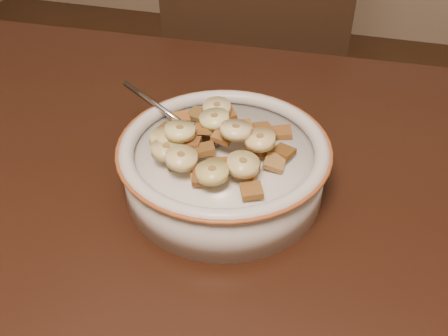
% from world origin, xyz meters
% --- Properties ---
extents(table, '(1.43, 0.94, 0.04)m').
position_xyz_m(table, '(0.00, 0.00, 0.73)').
color(table, black).
rests_on(table, floor).
extents(chair, '(0.51, 0.51, 1.02)m').
position_xyz_m(chair, '(-0.19, 0.61, 0.51)').
color(chair, black).
rests_on(chair, floor).
extents(cereal_bowl, '(0.21, 0.21, 0.05)m').
position_xyz_m(cereal_bowl, '(-0.07, 0.09, 0.78)').
color(cereal_bowl, silver).
rests_on(cereal_bowl, table).
extents(milk, '(0.18, 0.18, 0.00)m').
position_xyz_m(milk, '(-0.07, 0.09, 0.80)').
color(milk, silver).
rests_on(milk, cereal_bowl).
extents(spoon, '(0.06, 0.06, 0.01)m').
position_xyz_m(spoon, '(-0.10, 0.11, 0.81)').
color(spoon, '#9B9B9B').
rests_on(spoon, cereal_bowl).
extents(cereal_square_0, '(0.02, 0.02, 0.01)m').
position_xyz_m(cereal_square_0, '(-0.13, 0.11, 0.81)').
color(cereal_square_0, brown).
rests_on(cereal_square_0, milk).
extents(cereal_square_1, '(0.03, 0.02, 0.01)m').
position_xyz_m(cereal_square_1, '(-0.13, 0.08, 0.81)').
color(cereal_square_1, brown).
rests_on(cereal_square_1, milk).
extents(cereal_square_2, '(0.02, 0.02, 0.01)m').
position_xyz_m(cereal_square_2, '(-0.09, 0.10, 0.82)').
color(cereal_square_2, brown).
rests_on(cereal_square_2, milk).
extents(cereal_square_3, '(0.03, 0.03, 0.01)m').
position_xyz_m(cereal_square_3, '(-0.02, 0.03, 0.81)').
color(cereal_square_3, brown).
rests_on(cereal_square_3, milk).
extents(cereal_square_4, '(0.03, 0.03, 0.01)m').
position_xyz_m(cereal_square_4, '(-0.07, 0.04, 0.81)').
color(cereal_square_4, olive).
rests_on(cereal_square_4, milk).
extents(cereal_square_5, '(0.02, 0.02, 0.01)m').
position_xyz_m(cereal_square_5, '(-0.07, 0.09, 0.82)').
color(cereal_square_5, brown).
rests_on(cereal_square_5, milk).
extents(cereal_square_6, '(0.03, 0.03, 0.01)m').
position_xyz_m(cereal_square_6, '(-0.05, 0.12, 0.82)').
color(cereal_square_6, brown).
rests_on(cereal_square_6, milk).
extents(cereal_square_7, '(0.03, 0.03, 0.01)m').
position_xyz_m(cereal_square_7, '(-0.08, 0.07, 0.82)').
color(cereal_square_7, brown).
rests_on(cereal_square_7, milk).
extents(cereal_square_8, '(0.03, 0.03, 0.01)m').
position_xyz_m(cereal_square_8, '(-0.07, 0.04, 0.81)').
color(cereal_square_8, olive).
rests_on(cereal_square_8, milk).
extents(cereal_square_9, '(0.03, 0.03, 0.01)m').
position_xyz_m(cereal_square_9, '(-0.08, 0.15, 0.81)').
color(cereal_square_9, brown).
rests_on(cereal_square_9, milk).
extents(cereal_square_10, '(0.02, 0.02, 0.01)m').
position_xyz_m(cereal_square_10, '(-0.01, 0.14, 0.81)').
color(cereal_square_10, '#9A5722').
rests_on(cereal_square_10, milk).
extents(cereal_square_11, '(0.03, 0.03, 0.01)m').
position_xyz_m(cereal_square_11, '(-0.07, 0.04, 0.81)').
color(cereal_square_11, brown).
rests_on(cereal_square_11, milk).
extents(cereal_square_12, '(0.02, 0.02, 0.01)m').
position_xyz_m(cereal_square_12, '(-0.12, 0.09, 0.81)').
color(cereal_square_12, brown).
rests_on(cereal_square_12, milk).
extents(cereal_square_13, '(0.03, 0.03, 0.01)m').
position_xyz_m(cereal_square_13, '(-0.06, 0.05, 0.82)').
color(cereal_square_13, brown).
rests_on(cereal_square_13, milk).
extents(cereal_square_14, '(0.03, 0.03, 0.01)m').
position_xyz_m(cereal_square_14, '(-0.08, 0.11, 0.82)').
color(cereal_square_14, brown).
rests_on(cereal_square_14, milk).
extents(cereal_square_15, '(0.03, 0.03, 0.01)m').
position_xyz_m(cereal_square_15, '(-0.11, 0.15, 0.81)').
color(cereal_square_15, brown).
rests_on(cereal_square_15, milk).
extents(cereal_square_16, '(0.03, 0.03, 0.01)m').
position_xyz_m(cereal_square_16, '(-0.03, 0.12, 0.81)').
color(cereal_square_16, brown).
rests_on(cereal_square_16, milk).
extents(cereal_square_17, '(0.03, 0.03, 0.01)m').
position_xyz_m(cereal_square_17, '(-0.03, 0.13, 0.81)').
color(cereal_square_17, brown).
rests_on(cereal_square_17, milk).
extents(cereal_square_18, '(0.03, 0.03, 0.01)m').
position_xyz_m(cereal_square_18, '(-0.11, 0.06, 0.81)').
color(cereal_square_18, brown).
rests_on(cereal_square_18, milk).
extents(cereal_square_19, '(0.03, 0.03, 0.01)m').
position_xyz_m(cereal_square_19, '(-0.04, 0.07, 0.82)').
color(cereal_square_19, brown).
rests_on(cereal_square_19, milk).
extents(cereal_square_20, '(0.03, 0.03, 0.01)m').
position_xyz_m(cereal_square_20, '(-0.03, 0.09, 0.81)').
color(cereal_square_20, '#9B5B26').
rests_on(cereal_square_20, milk).
extents(cereal_square_21, '(0.02, 0.02, 0.01)m').
position_xyz_m(cereal_square_21, '(-0.03, 0.09, 0.82)').
color(cereal_square_21, brown).
rests_on(cereal_square_21, milk).
extents(cereal_square_22, '(0.02, 0.02, 0.01)m').
position_xyz_m(cereal_square_22, '(-0.10, 0.08, 0.82)').
color(cereal_square_22, brown).
rests_on(cereal_square_22, milk).
extents(cereal_square_23, '(0.02, 0.02, 0.01)m').
position_xyz_m(cereal_square_23, '(-0.01, 0.08, 0.81)').
color(cereal_square_23, olive).
rests_on(cereal_square_23, milk).
extents(cereal_square_24, '(0.03, 0.03, 0.01)m').
position_xyz_m(cereal_square_24, '(-0.00, 0.10, 0.81)').
color(cereal_square_24, brown).
rests_on(cereal_square_24, milk).
extents(cereal_square_25, '(0.02, 0.02, 0.01)m').
position_xyz_m(cereal_square_25, '(-0.03, 0.06, 0.81)').
color(cereal_square_25, olive).
rests_on(cereal_square_25, milk).
extents(cereal_square_26, '(0.03, 0.03, 0.01)m').
position_xyz_m(cereal_square_26, '(-0.13, 0.13, 0.81)').
color(cereal_square_26, brown).
rests_on(cereal_square_26, milk).
extents(banana_slice_0, '(0.04, 0.04, 0.01)m').
position_xyz_m(banana_slice_0, '(-0.09, 0.15, 0.82)').
color(banana_slice_0, beige).
rests_on(banana_slice_0, milk).
extents(banana_slice_1, '(0.04, 0.04, 0.01)m').
position_xyz_m(banana_slice_1, '(-0.12, 0.06, 0.82)').
color(banana_slice_1, tan).
rests_on(banana_slice_1, milk).
extents(banana_slice_2, '(0.04, 0.04, 0.01)m').
position_xyz_m(banana_slice_2, '(-0.11, 0.08, 0.83)').
color(banana_slice_2, '#F0E68A').
rests_on(banana_slice_2, milk).
extents(banana_slice_3, '(0.04, 0.04, 0.01)m').
position_xyz_m(banana_slice_3, '(-0.12, 0.08, 0.82)').
color(banana_slice_3, '#DBD174').
rests_on(banana_slice_3, milk).
extents(banana_slice_4, '(0.04, 0.04, 0.01)m').
position_xyz_m(banana_slice_4, '(-0.04, 0.05, 0.82)').
color(banana_slice_4, '#D5C479').
rests_on(banana_slice_4, milk).
extents(banana_slice_5, '(0.04, 0.04, 0.01)m').
position_xyz_m(banana_slice_5, '(-0.06, 0.03, 0.82)').
color(banana_slice_5, '#D0C16A').
rests_on(banana_slice_5, milk).
extents(banana_slice_6, '(0.04, 0.04, 0.01)m').
position_xyz_m(banana_slice_6, '(-0.12, 0.08, 0.82)').
color(banana_slice_6, '#E4D683').
rests_on(banana_slice_6, milk).
extents(banana_slice_7, '(0.04, 0.04, 0.01)m').
position_xyz_m(banana_slice_7, '(-0.03, 0.09, 0.83)').
color(banana_slice_7, '#E0BE76').
rests_on(banana_slice_7, milk).
extents(banana_slice_8, '(0.04, 0.04, 0.01)m').
position_xyz_m(banana_slice_8, '(-0.09, 0.05, 0.83)').
color(banana_slice_8, '#FBDC83').
rests_on(banana_slice_8, milk).
extents(banana_slice_9, '(0.04, 0.04, 0.01)m').
position_xyz_m(banana_slice_9, '(-0.08, 0.11, 0.83)').
color(banana_slice_9, '#FCF19B').
rests_on(banana_slice_9, milk).
extents(banana_slice_10, '(0.03, 0.04, 0.01)m').
position_xyz_m(banana_slice_10, '(-0.05, 0.09, 0.84)').
color(banana_slice_10, beige).
rests_on(banana_slice_10, milk).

